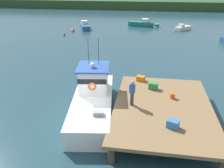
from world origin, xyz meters
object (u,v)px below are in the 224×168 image
main_fishing_boat (93,97)px  mooring_buoy_spare_mooring (72,30)px  crate_single_by_cleat (153,86)px  mooring_buoy_outer (73,30)px  crate_single_far (141,78)px  moored_boat_far_left (143,24)px  moored_boat_far_right (85,26)px  moored_boat_mid_harbor (182,28)px  deckhand_by_the_boat (132,92)px  mooring_buoy_channel_marker (64,34)px  crate_stack_mid_dock (173,124)px  bait_bucket (173,96)px

main_fishing_boat → mooring_buoy_spare_mooring: size_ratio=28.75×
crate_single_by_cleat → main_fishing_boat: bearing=-159.6°
crate_single_by_cleat → mooring_buoy_outer: size_ratio=1.29×
crate_single_far → moored_boat_far_left: bearing=92.0°
moored_boat_far_right → moored_boat_mid_harbor: moored_boat_far_right is taller
main_fishing_boat → mooring_buoy_spare_mooring: 28.37m
deckhand_by_the_boat → moored_boat_far_left: 33.67m
moored_boat_mid_harbor → mooring_buoy_outer: 19.15m
moored_boat_far_right → mooring_buoy_channel_marker: moored_boat_far_right is taller
crate_single_far → deckhand_by_the_boat: (-0.35, -4.00, 0.67)m
moored_boat_far_left → mooring_buoy_outer: 13.51m
crate_single_far → mooring_buoy_spare_mooring: (-13.10, 23.64, -1.21)m
crate_stack_mid_dock → mooring_buoy_outer: 32.47m
moored_boat_far_left → main_fishing_boat: bearing=-93.7°
main_fishing_boat → crate_single_by_cleat: (4.05, 1.51, 0.42)m
crate_single_far → moored_boat_mid_harbor: bearing=77.5°
deckhand_by_the_boat → moored_boat_far_left: (-0.66, 33.62, -1.56)m
main_fishing_boat → crate_single_by_cleat: size_ratio=16.60×
crate_single_by_cleat → bait_bucket: 1.81m
crate_single_far → mooring_buoy_spare_mooring: bearing=119.0°
mooring_buoy_channel_marker → moored_boat_mid_harbor: bearing=21.3°
crate_single_far → mooring_buoy_channel_marker: 23.64m
moored_boat_far_left → mooring_buoy_spare_mooring: moored_boat_far_left is taller
deckhand_by_the_boat → mooring_buoy_channel_marker: bearing=118.5°
moored_boat_far_left → mooring_buoy_outer: size_ratio=12.61×
mooring_buoy_spare_mooring → mooring_buoy_channel_marker: 4.03m
bait_bucket → mooring_buoy_channel_marker: bearing=124.6°
crate_single_far → bait_bucket: size_ratio=1.76×
crate_single_far → moored_boat_far_left: 29.65m
main_fishing_boat → mooring_buoy_outer: 27.43m
mooring_buoy_outer → moored_boat_far_left: bearing=30.4°
bait_bucket → crate_single_by_cleat: bearing=134.3°
main_fishing_boat → mooring_buoy_channel_marker: bearing=114.1°
main_fishing_boat → deckhand_by_the_boat: (2.74, -1.10, 1.05)m
main_fishing_boat → moored_boat_far_right: size_ratio=1.86×
moored_boat_far_right → mooring_buoy_spare_mooring: 2.82m
mooring_buoy_spare_mooring → moored_boat_far_left: bearing=26.3°
moored_boat_mid_harbor → crate_single_by_cleat: bearing=-100.0°
moored_boat_far_right → moored_boat_mid_harbor: (17.42, 1.21, -0.09)m
moored_boat_far_right → bait_bucket: bearing=-64.5°
mooring_buoy_spare_mooring → mooring_buoy_outer: bearing=-62.3°
main_fishing_boat → mooring_buoy_spare_mooring: bearing=110.7°
main_fishing_boat → crate_single_far: (3.09, 2.90, 0.38)m
mooring_buoy_outer → mooring_buoy_channel_marker: bearing=-98.7°
main_fishing_boat → crate_stack_mid_dock: (5.09, -3.25, 0.41)m
mooring_buoy_channel_marker → mooring_buoy_spare_mooring: bearing=89.3°
main_fishing_boat → crate_single_far: bearing=43.2°
crate_single_by_cleat → deckhand_by_the_boat: size_ratio=0.37×
crate_single_far → bait_bucket: crate_single_far is taller
moored_boat_mid_harbor → main_fishing_boat: bearing=-106.9°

